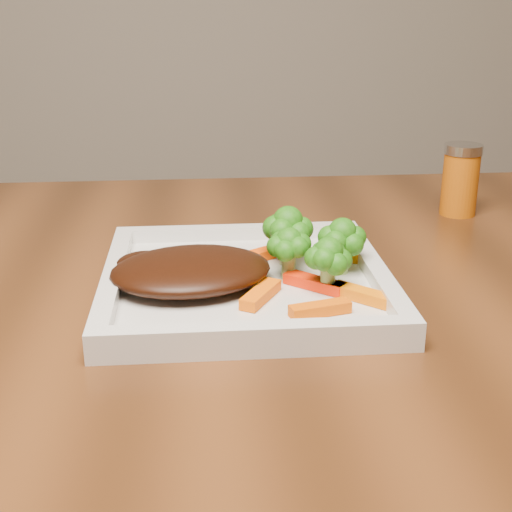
{
  "coord_description": "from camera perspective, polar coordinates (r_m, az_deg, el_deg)",
  "views": [
    {
      "loc": [
        -0.25,
        -0.49,
        1.02
      ],
      "look_at": [
        -0.19,
        0.15,
        0.79
      ],
      "focal_mm": 50.0,
      "sensor_mm": 36.0,
      "label": 1
    }
  ],
  "objects": [
    {
      "name": "broccoli_3",
      "position": [
        0.68,
        2.64,
        0.61
      ],
      "size": [
        0.06,
        0.06,
        0.06
      ],
      "primitive_type": null,
      "rotation": [
        0.0,
        0.0,
        -0.22
      ],
      "color": "#1F6711",
      "rests_on": "plate"
    },
    {
      "name": "steak",
      "position": [
        0.67,
        -5.23,
        -1.14
      ],
      "size": [
        0.17,
        0.15,
        0.03
      ],
      "primitive_type": "ellipsoid",
      "rotation": [
        0.0,
        0.0,
        0.19
      ],
      "color": "black",
      "rests_on": "plate"
    },
    {
      "name": "carrot_2",
      "position": [
        0.64,
        0.38,
        -3.09
      ],
      "size": [
        0.04,
        0.06,
        0.01
      ],
      "primitive_type": "cube",
      "rotation": [
        0.0,
        0.0,
        1.05
      ],
      "color": "#FF6304",
      "rests_on": "plate"
    },
    {
      "name": "carrot_0",
      "position": [
        0.62,
        5.14,
        -4.24
      ],
      "size": [
        0.06,
        0.03,
        0.01
      ],
      "primitive_type": "cube",
      "rotation": [
        0.0,
        0.0,
        0.26
      ],
      "color": "#E85A03",
      "rests_on": "plate"
    },
    {
      "name": "broccoli_1",
      "position": [
        0.7,
        6.89,
        1.15
      ],
      "size": [
        0.06,
        0.06,
        0.06
      ],
      "primitive_type": null,
      "rotation": [
        0.0,
        0.0,
        0.23
      ],
      "color": "#3B7313",
      "rests_on": "plate"
    },
    {
      "name": "broccoli_2",
      "position": [
        0.65,
        5.8,
        -0.46
      ],
      "size": [
        0.06,
        0.06,
        0.06
      ],
      "primitive_type": null,
      "rotation": [
        0.0,
        0.0,
        0.34
      ],
      "color": "#137615",
      "rests_on": "plate"
    },
    {
      "name": "spice_shaker",
      "position": [
        0.96,
        16.03,
        5.88
      ],
      "size": [
        0.05,
        0.05,
        0.09
      ],
      "primitive_type": "cylinder",
      "rotation": [
        0.0,
        0.0,
        -0.06
      ],
      "color": "#B7570A",
      "rests_on": "dining_table"
    },
    {
      "name": "carrot_5",
      "position": [
        0.67,
        4.7,
        -2.16
      ],
      "size": [
        0.06,
        0.05,
        0.01
      ],
      "primitive_type": "cube",
      "rotation": [
        0.0,
        0.0,
        -0.7
      ],
      "color": "#FC2704",
      "rests_on": "plate"
    },
    {
      "name": "plate",
      "position": [
        0.69,
        -0.83,
        -2.44
      ],
      "size": [
        0.27,
        0.27,
        0.01
      ],
      "primitive_type": "cube",
      "color": "silver",
      "rests_on": "dining_table"
    },
    {
      "name": "carrot_4",
      "position": [
        0.74,
        1.05,
        0.29
      ],
      "size": [
        0.05,
        0.04,
        0.01
      ],
      "primitive_type": "cube",
      "rotation": [
        0.0,
        0.0,
        0.58
      ],
      "color": "#FF4A04",
      "rests_on": "plate"
    },
    {
      "name": "carrot_1",
      "position": [
        0.65,
        8.49,
        -3.08
      ],
      "size": [
        0.05,
        0.05,
        0.01
      ],
      "primitive_type": "cube",
      "rotation": [
        0.0,
        0.0,
        -0.74
      ],
      "color": "orange",
      "rests_on": "plate"
    },
    {
      "name": "broccoli_0",
      "position": [
        0.72,
        2.57,
        2.0
      ],
      "size": [
        0.06,
        0.06,
        0.07
      ],
      "primitive_type": null,
      "rotation": [
        0.0,
        0.0,
        0.04
      ],
      "color": "#246C12",
      "rests_on": "plate"
    },
    {
      "name": "carrot_3",
      "position": [
        0.74,
        6.77,
        0.02
      ],
      "size": [
        0.06,
        0.03,
        0.01
      ],
      "primitive_type": "cube",
      "rotation": [
        0.0,
        0.0,
        -0.23
      ],
      "color": "orange",
      "rests_on": "plate"
    }
  ]
}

